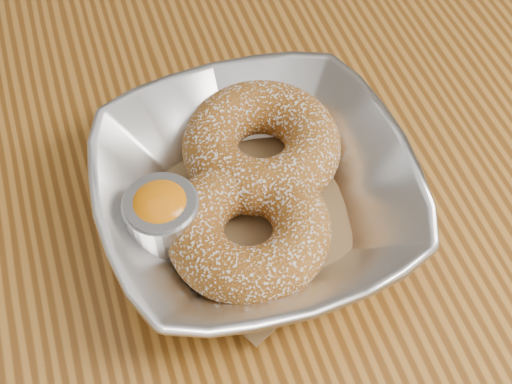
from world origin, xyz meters
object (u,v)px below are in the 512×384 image
object	(u,v)px
donut_back	(261,146)
ramekin	(163,218)
serving_bowl	(256,195)
table	(336,179)
donut_front	(248,229)

from	to	relation	value
donut_back	ramekin	xyz separation A→B (m)	(-0.08, -0.04, 0.00)
serving_bowl	ramekin	world-z (taller)	ramekin
table	donut_front	bearing A→B (deg)	-138.13
serving_bowl	donut_back	bearing A→B (deg)	66.36
ramekin	serving_bowl	bearing A→B (deg)	3.66
donut_back	ramekin	size ratio (longest dim) A/B	2.18
serving_bowl	donut_front	bearing A→B (deg)	-117.95
ramekin	donut_back	bearing A→B (deg)	26.97
serving_bowl	donut_front	size ratio (longest dim) A/B	1.98
table	serving_bowl	distance (m)	0.18
donut_front	serving_bowl	bearing A→B (deg)	62.05
table	donut_back	xyz separation A→B (m)	(-0.09, -0.04, 0.13)
donut_back	donut_front	size ratio (longest dim) A/B	1.04
ramekin	donut_front	bearing A→B (deg)	-23.30
serving_bowl	donut_back	world-z (taller)	serving_bowl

